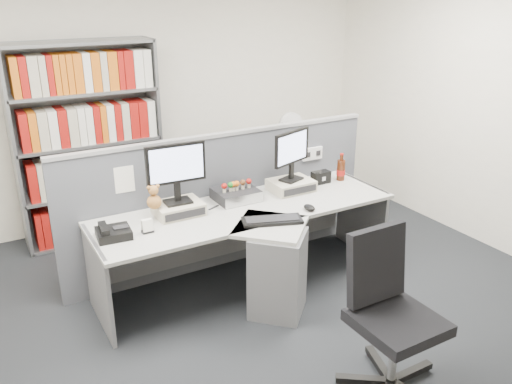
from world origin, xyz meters
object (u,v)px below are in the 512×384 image
filing_cabinet (289,183)px  desk_calendar (147,227)px  keyboard (272,220)px  mouse (309,208)px  speaker (321,177)px  monitor_left (176,168)px  desktop_pc (236,195)px  monitor_right (292,151)px  cola_bottle (341,170)px  office_chair (389,309)px  desk_phone (113,233)px  desk_fan (290,128)px  desk (259,246)px  shelving_unit (89,147)px

filing_cabinet → desk_calendar: bearing=-149.5°
keyboard → mouse: mouse is taller
mouse → speaker: size_ratio=0.72×
monitor_left → desktop_pc: 0.66m
desktop_pc → desk_calendar: desk_calendar is taller
desktop_pc → filing_cabinet: desktop_pc is taller
monitor_right → cola_bottle: (0.57, 0.00, -0.27)m
keyboard → office_chair: 1.22m
desk_phone → desk_fan: bearing=26.9°
mouse → filing_cabinet: mouse is taller
monitor_left → desk_phone: bearing=-163.9°
monitor_right → desk_phone: bearing=-174.3°
desktop_pc → mouse: bearing=-50.3°
desktop_pc → office_chair: bearing=-84.7°
speaker → office_chair: 1.91m
office_chair → desk_calendar: bearing=125.0°
desk → desk_phone: desk_phone is taller
cola_bottle → filing_cabinet: 1.12m
monitor_right → mouse: bearing=-104.5°
mouse → cola_bottle: cola_bottle is taller
desk_calendar → office_chair: bearing=-55.0°
cola_bottle → shelving_unit: shelving_unit is taller
monitor_left → speaker: monitor_left is taller
desk → monitor_left: bearing=144.8°
shelving_unit → desk_fan: 2.15m
desk_phone → desk_calendar: (0.25, -0.04, 0.01)m
desk → monitor_left: size_ratio=5.23×
monitor_right → mouse: size_ratio=3.70×
keyboard → desk_phone: size_ratio=1.92×
desktop_pc → filing_cabinet: bearing=39.2°
desk_calendar → office_chair: office_chair is taller
monitor_left → filing_cabinet: size_ratio=0.71×
desktop_pc → monitor_right: bearing=-4.8°
mouse → filing_cabinet: bearing=62.7°
monitor_right → speaker: 0.47m
cola_bottle → filing_cabinet: cola_bottle is taller
filing_cabinet → office_chair: bearing=-110.5°
office_chair → keyboard: bearing=96.4°
cola_bottle → filing_cabinet: (0.07, 1.01, -0.47)m
desk_phone → speaker: 2.05m
filing_cabinet → desk_fan: 0.65m
monitor_left → filing_cabinet: 2.16m
desk_calendar → cola_bottle: 2.02m
keyboard → cola_bottle: bearing=25.5°
desk_calendar → monitor_left: bearing=32.2°
mouse → speaker: bearing=46.0°
desk → keyboard: keyboard is taller
desk_calendar → cola_bottle: size_ratio=0.40×
keyboard → desk_phone: desk_phone is taller
desktop_pc → keyboard: size_ratio=0.71×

